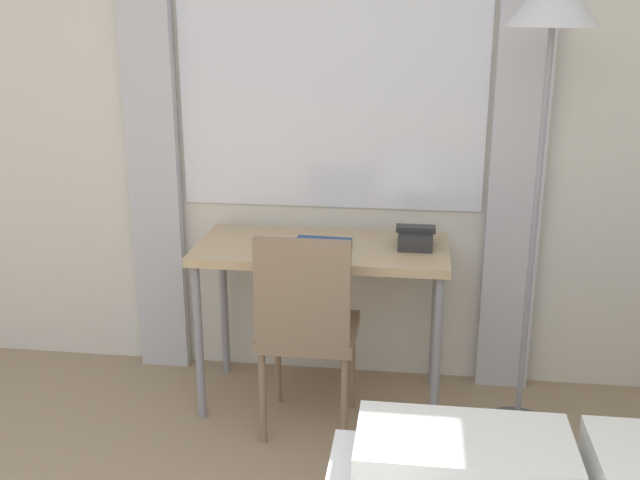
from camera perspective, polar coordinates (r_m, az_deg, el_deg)
name	(u,v)px	position (r m, az deg, el deg)	size (l,w,h in m)	color
wall_back_with_window	(311,98)	(3.48, -0.71, 10.76)	(4.73, 0.13, 2.70)	silver
desk	(322,261)	(3.29, 0.15, -1.62)	(1.10, 0.52, 0.76)	tan
desk_chair	(306,322)	(3.09, -1.04, -6.29)	(0.40, 0.40, 0.90)	#8C7259
standing_lamp	(551,37)	(3.00, 17.21, 14.59)	(0.34, 0.34, 1.90)	#4C4C51
telephone	(415,238)	(3.27, 7.28, 0.18)	(0.17, 0.19, 0.09)	#2D2D2D
book	(322,244)	(3.24, 0.13, -0.32)	(0.25, 0.18, 0.02)	navy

